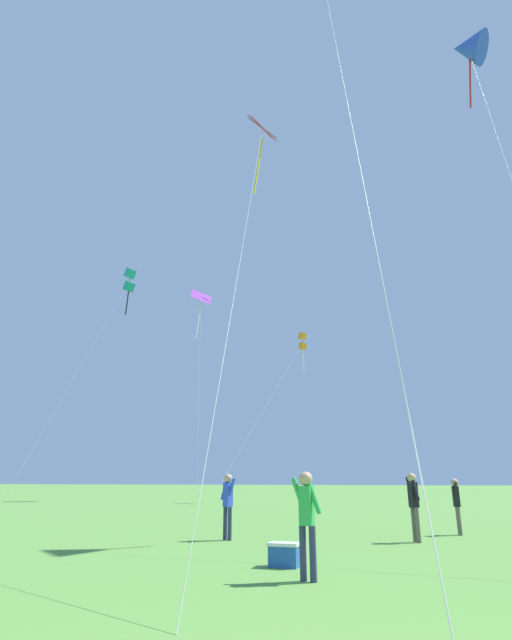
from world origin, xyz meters
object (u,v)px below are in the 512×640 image
person_near_tree (414,500)px  person_with_spool (228,500)px  kite_purple_streamer (200,308)px  kite_teal_box (129,281)px  kite_blue_delta (468,48)px  kite_orange_box (302,343)px  person_in_red_shirt (456,501)px  person_far_back (307,514)px  picnic_cooler (284,554)px  kite_red_high (260,144)px

person_near_tree → person_with_spool: person_near_tree is taller
kite_purple_streamer → person_with_spool: size_ratio=11.14×
kite_teal_box → kite_blue_delta: kite_blue_delta is taller
kite_orange_box → kite_blue_delta: size_ratio=0.68×
kite_blue_delta → person_in_red_shirt: size_ratio=12.32×
kite_blue_delta → kite_purple_streamer: bearing=135.4°
person_with_spool → person_far_back: 6.24m
person_near_tree → person_far_back: (-1.59, -6.32, -0.03)m
kite_orange_box → kite_teal_box: (-11.65, -9.46, 3.57)m
kite_purple_streamer → person_in_red_shirt: size_ratio=11.95×
person_near_tree → kite_teal_box: bearing=141.9°
kite_purple_streamer → kite_teal_box: 10.52m
kite_purple_streamer → kite_teal_box: size_ratio=1.12×
kite_blue_delta → person_with_spool: 21.05m
kite_teal_box → person_near_tree: bearing=-38.1°
kite_orange_box → person_in_red_shirt: 27.92m
kite_orange_box → person_near_tree: (8.84, -25.51, -11.93)m
picnic_cooler → person_in_red_shirt: bearing=64.3°
kite_purple_streamer → kite_teal_box: kite_purple_streamer is taller
kite_blue_delta → person_near_tree: 19.17m
kite_purple_streamer → person_far_back: bearing=-61.8°
kite_blue_delta → picnic_cooler: size_ratio=34.10×
kite_purple_streamer → kite_blue_delta: bearing=-44.6°
kite_orange_box → person_far_back: 34.77m
person_with_spool → person_far_back: person_with_spool is taller
kite_orange_box → person_with_spool: size_ratio=7.83×
kite_teal_box → person_far_back: bearing=-49.8°
picnic_cooler → kite_blue_delta: bearing=54.2°
person_in_red_shirt → kite_purple_streamer: bearing=130.3°
person_far_back → picnic_cooler: (-0.77, 1.30, -0.83)m
kite_orange_box → kite_purple_streamer: 11.34m
person_with_spool → kite_purple_streamer: bearing=117.0°
person_in_red_shirt → person_near_tree: 2.70m
person_in_red_shirt → person_far_back: (-2.81, -8.73, 0.05)m
person_in_red_shirt → person_near_tree: (-1.22, -2.41, 0.08)m
kite_blue_delta → kite_orange_box: bearing=120.3°
kite_orange_box → person_with_spool: kite_orange_box is taller
kite_blue_delta → person_in_red_shirt: 18.73m
kite_orange_box → person_with_spool: bearing=-82.0°
picnic_cooler → person_far_back: bearing=-59.3°
kite_red_high → person_near_tree: size_ratio=9.55×
person_in_red_shirt → kite_red_high: bearing=-174.2°
person_in_red_shirt → picnic_cooler: bearing=-115.7°
kite_blue_delta → kite_red_high: bearing=-168.0°
person_far_back → kite_blue_delta: bearing=61.2°
kite_red_high → person_in_red_shirt: (6.22, 0.63, -14.34)m
kite_blue_delta → kite_red_high: size_ratio=1.19×
kite_purple_streamer → kite_teal_box: bearing=-97.4°
kite_red_high → kite_purple_streamer: bearing=119.8°
kite_purple_streamer → person_far_back: (17.55, -32.75, -16.61)m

